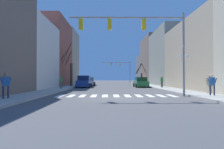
{
  "coord_description": "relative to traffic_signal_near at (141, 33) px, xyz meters",
  "views": [
    {
      "loc": [
        -0.59,
        -15.82,
        1.42
      ],
      "look_at": [
        0.05,
        29.91,
        2.18
      ],
      "focal_mm": 35.0,
      "sensor_mm": 36.0,
      "label": 1
    }
  ],
  "objects": [
    {
      "name": "ground_plane",
      "position": [
        -1.92,
        -1.19,
        -4.98
      ],
      "size": [
        240.0,
        240.0,
        0.0
      ],
      "primitive_type": "plane",
      "color": "#4C4C4F"
    },
    {
      "name": "sidewalk_left",
      "position": [
        -8.71,
        -1.19,
        -4.91
      ],
      "size": [
        2.49,
        90.0,
        0.15
      ],
      "color": "#9E9E99",
      "rests_on": "ground_plane"
    },
    {
      "name": "sidewalk_right",
      "position": [
        4.86,
        -1.19,
        -4.91
      ],
      "size": [
        2.49,
        90.0,
        0.15
      ],
      "color": "#9E9E99",
      "rests_on": "ground_plane"
    },
    {
      "name": "building_row_left",
      "position": [
        -12.95,
        16.2,
        0.39
      ],
      "size": [
        6.0,
        44.68,
        11.99
      ],
      "color": "#66564C",
      "rests_on": "ground_plane"
    },
    {
      "name": "building_row_right",
      "position": [
        9.11,
        23.51,
        -0.12
      ],
      "size": [
        6.0,
        60.35,
        11.38
      ],
      "color": "#BCB299",
      "rests_on": "ground_plane"
    },
    {
      "name": "crosswalk_stripes",
      "position": [
        -1.92,
        0.53,
        -4.98
      ],
      "size": [
        9.45,
        2.6,
        0.01
      ],
      "color": "white",
      "rests_on": "ground_plane"
    },
    {
      "name": "traffic_signal_near",
      "position": [
        0.0,
        0.0,
        0.0
      ],
      "size": [
        9.07,
        0.28,
        6.59
      ],
      "color": "gray",
      "rests_on": "ground_plane"
    },
    {
      "name": "traffic_signal_far",
      "position": [
        0.92,
        43.83,
        -0.42
      ],
      "size": [
        8.18,
        0.28,
        6.18
      ],
      "color": "gray",
      "rests_on": "ground_plane"
    },
    {
      "name": "street_lamp_right_corner",
      "position": [
        4.71,
        3.89,
        -1.66
      ],
      "size": [
        0.95,
        0.36,
        4.5
      ],
      "color": "black",
      "rests_on": "sidewalk_right"
    },
    {
      "name": "car_parked_right_mid",
      "position": [
        -6.3,
        16.14,
        -4.15
      ],
      "size": [
        2.09,
        4.75,
        1.8
      ],
      "rotation": [
        0.0,
        0.0,
        1.57
      ],
      "color": "navy",
      "rests_on": "ground_plane"
    },
    {
      "name": "car_driving_toward_lane",
      "position": [
        -6.28,
        24.77,
        -4.24
      ],
      "size": [
        2.14,
        4.2,
        1.58
      ],
      "rotation": [
        0.0,
        0.0,
        1.57
      ],
      "color": "white",
      "rests_on": "ground_plane"
    },
    {
      "name": "car_parked_left_near",
      "position": [
        2.48,
        17.09,
        -4.24
      ],
      "size": [
        2.03,
        4.79,
        1.57
      ],
      "rotation": [
        0.0,
        0.0,
        1.57
      ],
      "color": "#236B38",
      "rests_on": "ground_plane"
    },
    {
      "name": "pedestrian_near_right_corner",
      "position": [
        4.79,
        12.94,
        -3.87
      ],
      "size": [
        0.55,
        0.56,
        1.62
      ],
      "rotation": [
        0.0,
        0.0,
        0.8
      ],
      "color": "black",
      "rests_on": "sidewalk_right"
    },
    {
      "name": "pedestrian_crossing_street",
      "position": [
        -8.45,
        10.12,
        -3.89
      ],
      "size": [
        0.3,
        0.68,
        1.59
      ],
      "rotation": [
        0.0,
        0.0,
        4.44
      ],
      "color": "#4C4C51",
      "rests_on": "sidewalk_left"
    },
    {
      "name": "pedestrian_waiting_at_curb",
      "position": [
        -8.98,
        -3.25,
        -3.87
      ],
      "size": [
        0.64,
        0.42,
        1.62
      ],
      "rotation": [
        0.0,
        0.0,
        3.67
      ],
      "color": "#282D47",
      "rests_on": "sidewalk_left"
    },
    {
      "name": "pedestrian_on_right_sidewalk",
      "position": [
        5.16,
        -0.92,
        -3.9
      ],
      "size": [
        0.62,
        0.42,
        1.58
      ],
      "rotation": [
        0.0,
        0.0,
        5.75
      ],
      "color": "#282D47",
      "rests_on": "sidewalk_right"
    },
    {
      "name": "street_tree_left_far",
      "position": [
        5.04,
        34.35,
        -2.64
      ],
      "size": [
        2.8,
        1.73,
        4.86
      ],
      "color": "#473828",
      "rests_on": "sidewalk_right"
    },
    {
      "name": "street_tree_right_near",
      "position": [
        -8.85,
        18.36,
        -1.92
      ],
      "size": [
        1.78,
        2.39,
        7.05
      ],
      "color": "brown",
      "rests_on": "sidewalk_left"
    }
  ]
}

